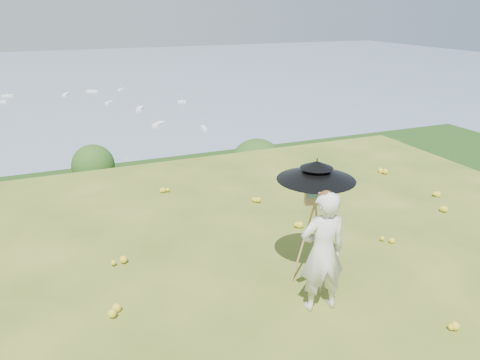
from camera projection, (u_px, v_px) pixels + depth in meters
name	position (u px, v px, depth m)	size (l,w,h in m)	color
ground	(302.00, 294.00, 7.01)	(14.00, 14.00, 0.00)	#43611B
forest_slope	(117.00, 352.00, 47.45)	(140.00, 56.00, 22.00)	#15360E
shoreline_tier	(86.00, 242.00, 84.50)	(170.00, 28.00, 8.00)	#666151
bay_water	(52.00, 89.00, 226.54)	(700.00, 700.00, 0.00)	slate
slope_trees	(103.00, 228.00, 42.54)	(110.00, 50.00, 6.00)	#1F4314
harbor_town	(82.00, 209.00, 82.23)	(110.00, 22.00, 5.00)	silver
moored_boats	(20.00, 128.00, 153.59)	(140.00, 140.00, 0.70)	white
wildflowers	(294.00, 282.00, 7.20)	(10.00, 10.50, 0.12)	gold
painter	(323.00, 252.00, 6.38)	(0.65, 0.43, 1.79)	silver
field_easel	(313.00, 235.00, 6.97)	(0.64, 0.64, 1.67)	#AF7749
sun_umbrella	(316.00, 180.00, 6.69)	(1.14, 1.14, 0.66)	black
painter_cap	(327.00, 195.00, 6.08)	(0.20, 0.24, 0.10)	#E07B7F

